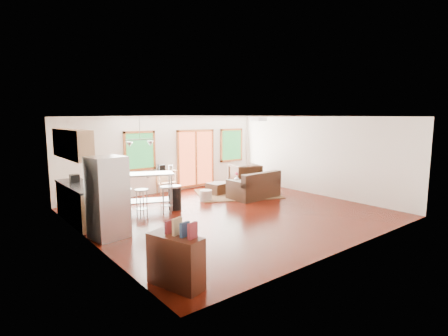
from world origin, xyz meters
TOP-DOWN VIEW (x-y plane):
  - floor at (0.00, 0.00)m, footprint 7.50×7.00m
  - ceiling at (0.00, 0.00)m, footprint 7.50×7.00m
  - back_wall at (0.00, 3.51)m, footprint 7.50×0.02m
  - left_wall at (-3.76, 0.00)m, footprint 0.02×7.00m
  - right_wall at (3.76, 0.00)m, footprint 0.02×7.00m
  - front_wall at (0.00, -3.51)m, footprint 7.50×0.02m
  - window_left at (-1.00, 3.46)m, footprint 1.10×0.05m
  - french_doors at (1.20, 3.46)m, footprint 1.60×0.05m
  - window_right at (2.90, 3.46)m, footprint 1.10×0.05m
  - rug at (1.67, 1.68)m, footprint 3.27×2.97m
  - loveseat at (1.74, 0.89)m, footprint 1.65×0.98m
  - coffee_table at (1.83, 2.05)m, footprint 0.98×0.69m
  - armchair at (2.53, 2.25)m, footprint 1.19×1.15m
  - ottoman at (1.12, 2.09)m, footprint 0.66×0.66m
  - pouf at (0.27, 1.55)m, footprint 0.49×0.49m
  - vase at (1.80, 1.86)m, footprint 0.23×0.24m
  - cabinets at (-3.49, 1.70)m, footprint 0.64×2.24m
  - refrigerator at (-3.33, 0.11)m, footprint 0.80×0.78m
  - island at (-1.78, 1.67)m, footprint 1.79×1.25m
  - cup at (-1.71, 1.47)m, footprint 0.15×0.14m
  - bar_stool_a at (-2.51, 1.22)m, footprint 0.44×0.44m
  - bar_stool_b at (-2.10, 1.09)m, footprint 0.37×0.37m
  - bar_stool_c at (-1.41, 1.00)m, footprint 0.47×0.47m
  - trash_can at (-1.02, 1.24)m, footprint 0.43×0.43m
  - kitchen_cart at (-0.17, 3.29)m, footprint 0.70×0.49m
  - bookshelf at (-3.35, -2.72)m, footprint 0.61×0.97m
  - ceiling_flush at (1.60, 0.60)m, footprint 0.35×0.35m
  - pendant_light at (-1.90, 1.50)m, footprint 0.80×0.18m

SIDE VIEW (x-z plane):
  - floor at x=0.00m, z-range -0.02..0.00m
  - rug at x=1.67m, z-range 0.00..0.03m
  - pouf at x=0.27m, z-range 0.00..0.34m
  - ottoman at x=1.12m, z-range 0.00..0.38m
  - coffee_table at x=1.83m, z-range 0.13..0.49m
  - loveseat at x=1.74m, z-range -0.09..0.77m
  - trash_can at x=-1.02m, z-range 0.00..0.69m
  - bookshelf at x=-3.35m, z-range -0.11..0.96m
  - armchair at x=2.53m, z-range 0.00..1.00m
  - vase at x=1.80m, z-range 0.36..0.68m
  - bar_stool_b at x=-2.10m, z-range 0.18..0.93m
  - bar_stool_c at x=-1.41m, z-range 0.18..0.94m
  - bar_stool_a at x=-2.51m, z-range 0.19..0.98m
  - kitchen_cart at x=-0.17m, z-range 0.18..1.18m
  - island at x=-1.78m, z-range 0.20..1.25m
  - refrigerator at x=-3.33m, z-range 0.00..1.77m
  - cabinets at x=-3.49m, z-range -0.22..2.08m
  - cup at x=-1.71m, z-range 0.95..1.07m
  - french_doors at x=1.20m, z-range 0.05..2.15m
  - back_wall at x=0.00m, z-range 0.00..2.60m
  - left_wall at x=-3.76m, z-range 0.00..2.60m
  - right_wall at x=3.76m, z-range 0.00..2.60m
  - front_wall at x=0.00m, z-range 0.00..2.60m
  - window_left at x=-1.00m, z-range 0.85..2.15m
  - window_right at x=2.90m, z-range 0.85..2.15m
  - pendant_light at x=-1.90m, z-range 1.50..2.29m
  - ceiling_flush at x=1.60m, z-range 2.47..2.59m
  - ceiling at x=0.00m, z-range 2.60..2.62m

